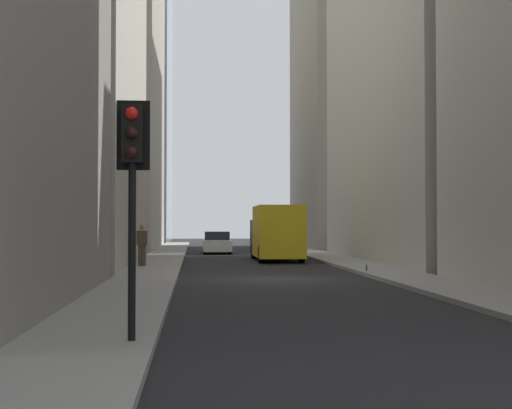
% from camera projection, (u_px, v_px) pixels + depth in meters
% --- Properties ---
extents(ground_plane, '(135.00, 135.00, 0.00)m').
position_uv_depth(ground_plane, '(275.00, 279.00, 25.38)').
color(ground_plane, black).
extents(sidewalk_right, '(90.00, 2.20, 0.14)m').
position_uv_depth(sidewalk_right, '(146.00, 278.00, 25.01)').
color(sidewalk_right, gray).
rests_on(sidewalk_right, ground_plane).
extents(sidewalk_left, '(90.00, 2.20, 0.14)m').
position_uv_depth(sidewalk_left, '(401.00, 276.00, 25.75)').
color(sidewalk_left, gray).
rests_on(sidewalk_left, ground_plane).
extents(building_left_midfar, '(19.91, 10.50, 20.04)m').
position_uv_depth(building_left_midfar, '(458.00, 65.00, 37.10)').
color(building_left_midfar, '#B7B2A5').
rests_on(building_left_midfar, ground_plane).
extents(building_left_far, '(14.77, 10.50, 27.88)m').
position_uv_depth(building_left_far, '(364.00, 73.00, 58.02)').
color(building_left_far, gray).
rests_on(building_left_far, ground_plane).
extents(building_right_far, '(18.76, 10.50, 25.45)m').
position_uv_depth(building_right_far, '(93.00, 82.00, 55.45)').
color(building_right_far, '#A8A091').
rests_on(building_right_far, ground_plane).
extents(delivery_truck, '(6.46, 2.25, 2.84)m').
position_uv_depth(delivery_truck, '(276.00, 233.00, 37.83)').
color(delivery_truck, yellow).
rests_on(delivery_truck, ground_plane).
extents(sedan_white, '(4.30, 1.78, 1.42)m').
position_uv_depth(sedan_white, '(217.00, 243.00, 47.04)').
color(sedan_white, silver).
rests_on(sedan_white, ground_plane).
extents(traffic_light_foreground, '(0.43, 0.52, 3.75)m').
position_uv_depth(traffic_light_foreground, '(132.00, 163.00, 11.27)').
color(traffic_light_foreground, black).
rests_on(traffic_light_foreground, sidewalk_right).
extents(pedestrian, '(0.26, 0.44, 1.76)m').
position_uv_depth(pedestrian, '(142.00, 243.00, 30.79)').
color(pedestrian, '#473D33').
rests_on(pedestrian, sidewalk_right).
extents(discarded_bottle, '(0.07, 0.07, 0.27)m').
position_uv_depth(discarded_bottle, '(367.00, 268.00, 27.72)').
color(discarded_bottle, '#236033').
rests_on(discarded_bottle, sidewalk_left).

